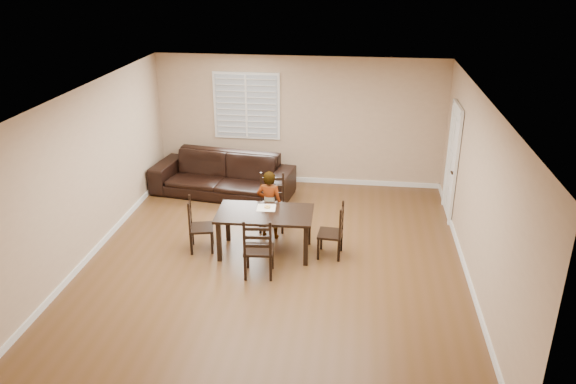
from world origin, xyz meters
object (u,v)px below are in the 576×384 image
Objects in this scene: dining_table at (265,217)px; chair_near at (272,203)px; sofa at (223,175)px; chair_far at (258,252)px; chair_left at (195,227)px; child at (269,205)px; chair_right at (337,233)px; donut at (267,207)px.

chair_near is at bearing 90.43° from dining_table.
dining_table is at bearing -53.10° from sofa.
chair_near is 1.02× the size of chair_far.
chair_near is 1.54m from chair_left.
chair_near is 0.46m from child.
child is at bearing 90.00° from dining_table.
chair_right is at bearing -148.33° from chair_far.
chair_left is (-1.13, -1.05, -0.04)m from chair_near.
chair_far is at bearing -49.51° from chair_right.
dining_table is at bearing -93.08° from chair_near.
chair_near is at bearing -39.14° from sofa.
chair_right is 8.82× the size of donut.
dining_table is at bearing -94.69° from donut.
chair_right is 3.36m from sofa.
chair_far is at bearing -89.53° from dining_table.
chair_right is at bearing -0.53° from dining_table.
child is 0.43× the size of sofa.
child is at bearing -92.97° from chair_far.
child is at bearing -46.43° from sofa.
child reaches higher than chair_near.
dining_table is 1.56× the size of chair_near.
chair_far is at bearing -59.25° from sofa.
chair_near is 9.75× the size of donut.
chair_near reaches higher than sofa.
sofa is (-1.23, 1.35, -0.04)m from chair_near.
dining_table is at bearing -92.77° from chair_far.
chair_right reaches higher than sofa.
dining_table is 0.56m from child.
chair_left is 1.32m from child.
child is 2.18m from sofa.
child reaches higher than chair_far.
donut is (1.18, 0.23, 0.33)m from chair_left.
chair_right is 0.75× the size of child.
donut is at bearing -92.43° from chair_left.
child is (-0.02, 0.56, -0.02)m from dining_table.
sofa is (-1.25, 1.78, -0.20)m from child.
chair_near is 1.10× the size of chair_left.
donut is at bearing -93.52° from chair_right.
chair_left is at bearing 34.21° from child.
dining_table is at bearing -100.69° from chair_left.
chair_right reaches higher than dining_table.
chair_far is 0.81× the size of child.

